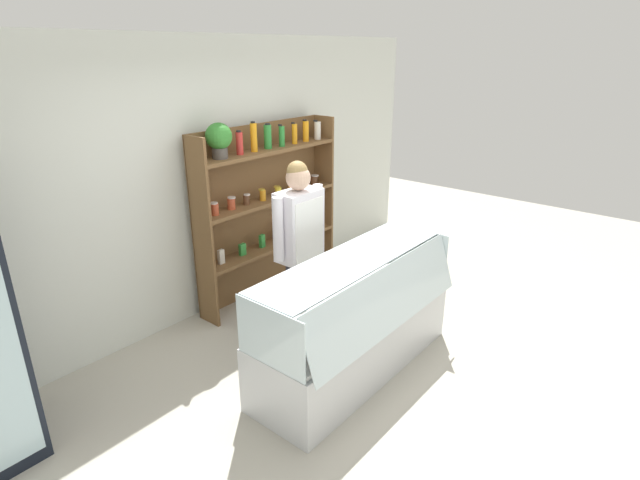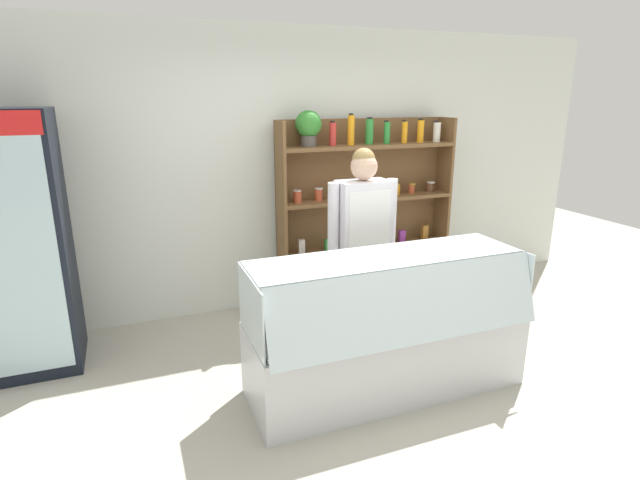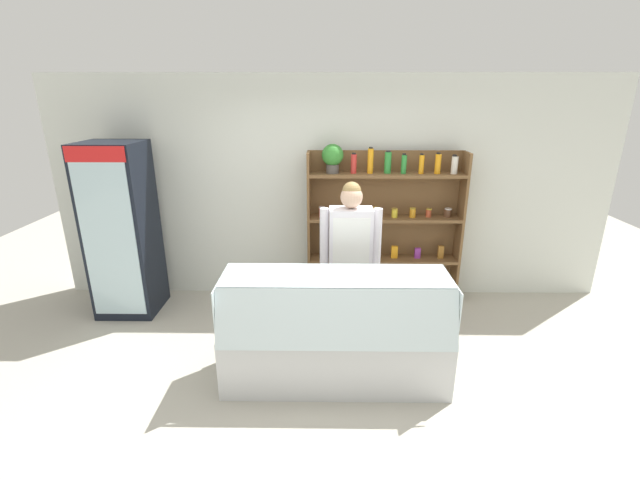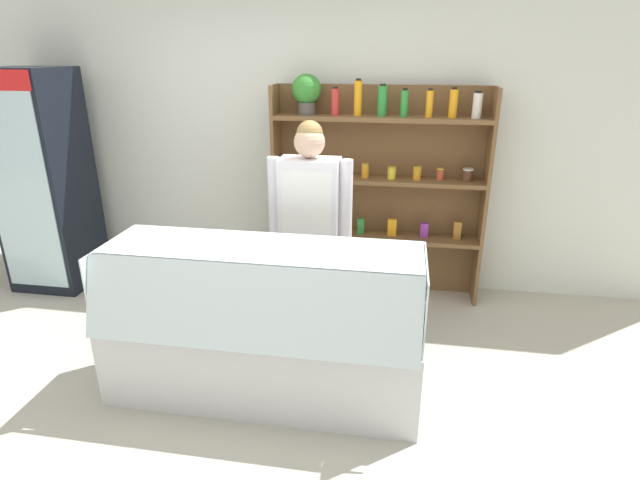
{
  "view_description": "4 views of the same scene",
  "coord_description": "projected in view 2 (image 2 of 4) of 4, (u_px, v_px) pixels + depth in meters",
  "views": [
    {
      "loc": [
        -2.95,
        -1.95,
        2.57
      ],
      "look_at": [
        0.2,
        0.65,
        1.0
      ],
      "focal_mm": 28.0,
      "sensor_mm": 36.0,
      "label": 1
    },
    {
      "loc": [
        -1.61,
        -2.71,
        2.07
      ],
      "look_at": [
        -0.25,
        0.75,
        0.99
      ],
      "focal_mm": 28.0,
      "sensor_mm": 36.0,
      "label": 2
    },
    {
      "loc": [
        -0.08,
        -3.19,
        2.47
      ],
      "look_at": [
        -0.13,
        0.56,
        1.18
      ],
      "focal_mm": 24.0,
      "sensor_mm": 36.0,
      "label": 3
    },
    {
      "loc": [
        0.82,
        -2.54,
        2.12
      ],
      "look_at": [
        0.29,
        0.64,
        0.89
      ],
      "focal_mm": 28.0,
      "sensor_mm": 36.0,
      "label": 4
    }
  ],
  "objects": [
    {
      "name": "back_wall",
      "position": [
        299.0,
        170.0,
        4.96
      ],
      "size": [
        6.8,
        0.1,
        2.7
      ],
      "primitive_type": "cube",
      "color": "silver",
      "rests_on": "ground"
    },
    {
      "name": "drinks_fridge",
      "position": [
        20.0,
        245.0,
        3.72
      ],
      "size": [
        0.66,
        0.64,
        1.99
      ],
      "color": "black",
      "rests_on": "ground"
    },
    {
      "name": "deli_display_case",
      "position": [
        385.0,
        349.0,
        3.59
      ],
      "size": [
        1.97,
        0.73,
        1.01
      ],
      "color": "silver",
      "rests_on": "ground"
    },
    {
      "name": "shelving_unit",
      "position": [
        360.0,
        197.0,
        5.02
      ],
      "size": [
        1.82,
        0.29,
        1.94
      ],
      "color": "brown",
      "rests_on": "ground"
    },
    {
      "name": "ground_plane",
      "position": [
        391.0,
        396.0,
        3.57
      ],
      "size": [
        12.0,
        12.0,
        0.0
      ],
      "primitive_type": "plane",
      "color": "#B7B2A3"
    },
    {
      "name": "shop_clerk",
      "position": [
        363.0,
        231.0,
        4.13
      ],
      "size": [
        0.62,
        0.25,
        1.67
      ],
      "color": "#2D2D38",
      "rests_on": "ground"
    }
  ]
}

